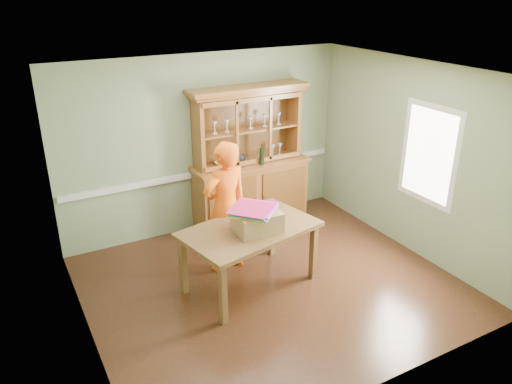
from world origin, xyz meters
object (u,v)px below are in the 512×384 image
person (226,207)px  dining_table (250,235)px  china_hutch (250,177)px  cardboard_box (257,221)px

person → dining_table: bearing=89.7°
china_hutch → dining_table: 1.83m
china_hutch → dining_table: bearing=-118.2°
dining_table → person: 0.56m
cardboard_box → person: bearing=100.6°
cardboard_box → china_hutch: bearing=64.5°
dining_table → person: bearing=86.3°
dining_table → person: (-0.07, 0.53, 0.17)m
china_hutch → cardboard_box: bearing=-115.5°
china_hutch → dining_table: (-0.86, -1.61, -0.05)m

